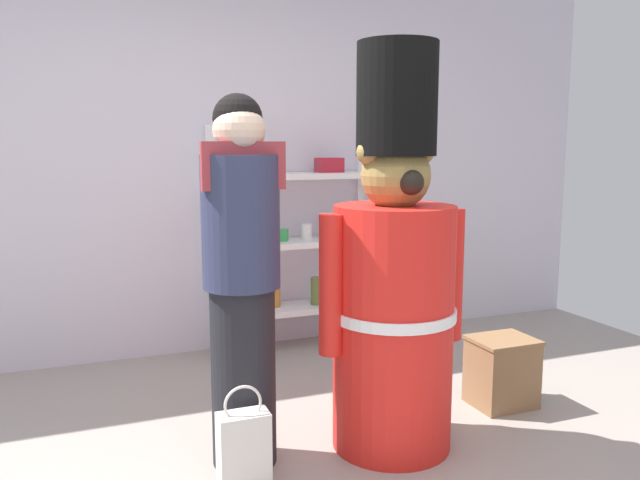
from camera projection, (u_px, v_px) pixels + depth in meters
The scene contains 6 objects.
back_wall at pixel (183, 163), 4.23m from camera, with size 6.40×0.12×2.60m, color silver.
merchandise_shelf at pixel (296, 238), 4.36m from camera, with size 1.17×0.35×1.55m.
teddy_bear_guard at pixel (394, 286), 2.90m from camera, with size 0.73×0.58×1.86m.
person_shopper at pixel (242, 276), 2.73m from camera, with size 0.35×0.34×1.63m.
shopping_bag at pixel (244, 450), 2.59m from camera, with size 0.21×0.12×0.45m.
display_crate at pixel (502, 372), 3.44m from camera, with size 0.33×0.28×0.38m.
Camera 1 is at (-0.69, -2.10, 1.41)m, focal length 35.34 mm.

